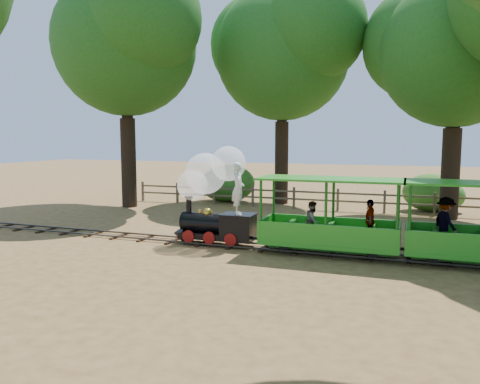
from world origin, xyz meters
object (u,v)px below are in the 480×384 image
(locomotive, at_px, (212,188))
(carriage_rear, at_px, (480,234))
(fence, at_px, (316,197))
(carriage_front, at_px, (332,226))

(locomotive, relative_size, carriage_rear, 0.78)
(locomotive, relative_size, fence, 0.17)
(locomotive, distance_m, fence, 8.20)
(carriage_front, height_order, carriage_rear, same)
(carriage_rear, distance_m, fence, 9.78)
(locomotive, height_order, fence, locomotive)
(carriage_rear, height_order, fence, carriage_rear)
(locomotive, bearing_deg, fence, 77.97)
(locomotive, distance_m, carriage_front, 3.76)
(carriage_front, distance_m, carriage_rear, 3.72)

